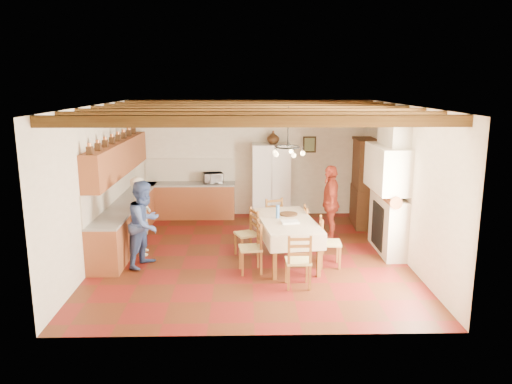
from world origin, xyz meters
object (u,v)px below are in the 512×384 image
at_px(chair_end_near, 298,260).
at_px(microwave, 213,178).
at_px(hutch, 364,183).
at_px(person_man, 141,216).
at_px(chair_end_far, 277,222).
at_px(chair_left_far, 246,233).
at_px(dining_table, 287,224).
at_px(chair_left_near, 250,247).
at_px(chair_right_far, 314,229).
at_px(person_woman_blue, 145,224).
at_px(refrigerator, 271,181).
at_px(person_woman_red, 330,203).
at_px(chair_right_near, 330,242).

xyz_separation_m(chair_end_near, microwave, (-1.71, 4.52, 0.55)).
relative_size(hutch, person_man, 1.32).
bearing_deg(chair_end_far, hutch, 13.97).
bearing_deg(chair_end_far, chair_left_far, -146.80).
bearing_deg(person_man, dining_table, -112.70).
xyz_separation_m(chair_left_near, chair_end_near, (0.80, -0.69, 0.00)).
height_order(chair_left_near, chair_end_far, same).
xyz_separation_m(chair_right_far, person_man, (-3.51, -0.06, 0.32)).
distance_m(dining_table, chair_left_far, 0.89).
relative_size(dining_table, chair_left_far, 2.15).
xyz_separation_m(chair_end_near, person_woman_blue, (-2.78, 1.08, 0.35)).
xyz_separation_m(refrigerator, microwave, (-1.49, -0.01, 0.08)).
xyz_separation_m(dining_table, person_woman_red, (1.08, 1.38, 0.07)).
distance_m(chair_right_far, microwave, 3.54).
distance_m(hutch, chair_left_far, 3.63).
xyz_separation_m(chair_right_far, chair_end_near, (-0.51, -1.82, 0.00)).
distance_m(chair_right_near, microwave, 4.34).
height_order(refrigerator, person_woman_red, refrigerator).
relative_size(dining_table, chair_left_near, 2.15).
distance_m(refrigerator, person_woman_red, 2.27).
xyz_separation_m(chair_end_far, person_woman_red, (1.19, 0.24, 0.35)).
height_order(refrigerator, hutch, hutch).
relative_size(dining_table, chair_end_near, 2.15).
xyz_separation_m(refrigerator, chair_end_far, (0.01, -2.16, -0.47)).
relative_size(chair_right_far, microwave, 1.98).
height_order(hutch, person_woman_red, hutch).
bearing_deg(dining_table, refrigerator, 92.21).
xyz_separation_m(person_woman_blue, person_woman_red, (3.76, 1.53, 0.01)).
xyz_separation_m(refrigerator, person_woman_red, (1.20, -1.92, -0.12)).
xyz_separation_m(chair_right_near, person_woman_red, (0.27, 1.65, 0.35)).
distance_m(chair_left_far, person_woman_red, 2.16).
bearing_deg(chair_right_far, chair_end_far, 51.68).
distance_m(chair_end_far, person_woman_blue, 2.90).
bearing_deg(chair_end_far, chair_left_near, -127.32).
height_order(person_man, person_woman_red, person_woman_red).
height_order(refrigerator, chair_left_far, refrigerator).
distance_m(chair_left_near, person_man, 2.46).
bearing_deg(chair_left_near, person_man, -123.28).
relative_size(chair_end_near, chair_end_far, 1.00).
xyz_separation_m(refrigerator, chair_end_near, (0.22, -4.53, -0.47)).
height_order(hutch, chair_left_near, hutch).
height_order(dining_table, chair_end_near, chair_end_near).
xyz_separation_m(dining_table, chair_left_far, (-0.77, 0.32, -0.29)).
bearing_deg(dining_table, chair_left_far, 157.29).
relative_size(chair_end_far, microwave, 1.98).
bearing_deg(chair_left_near, person_woman_red, 129.79).
distance_m(chair_left_near, person_woman_red, 2.64).
height_order(chair_right_far, microwave, microwave).
distance_m(chair_right_near, chair_end_near, 1.19).
bearing_deg(hutch, person_woman_blue, -147.33).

